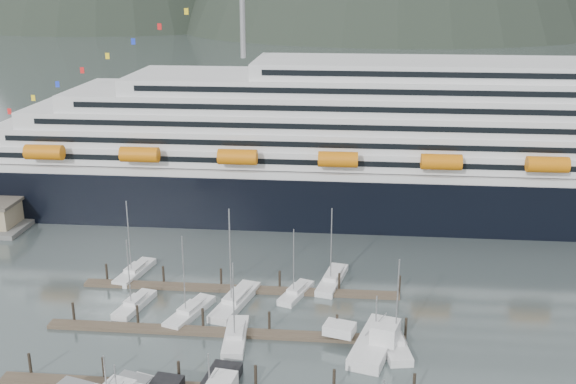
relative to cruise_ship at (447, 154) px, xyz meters
name	(u,v)px	position (x,y,z in m)	size (l,w,h in m)	color
ground	(258,347)	(-30.03, -54.94, -12.04)	(1600.00, 1600.00, 0.00)	#3F4A4A
cruise_ship	(447,154)	(0.00, 0.00, 0.00)	(210.00, 30.40, 50.30)	black
dock_mid	(224,332)	(-34.95, -51.89, -11.73)	(48.18, 2.28, 3.20)	#4B3E30
dock_far	(240,289)	(-34.95, -38.89, -11.73)	(48.18, 2.28, 3.20)	#4B3E30
sailboat_a	(135,305)	(-49.11, -45.81, -11.64)	(4.29, 9.04, 11.23)	silver
sailboat_b	(190,313)	(-40.70, -47.34, -11.62)	(5.69, 10.43, 12.79)	silver
sailboat_c	(235,337)	(-33.17, -53.42, -11.62)	(3.44, 10.18, 11.93)	silver
sailboat_d	(235,302)	(-34.89, -43.63, -11.60)	(5.94, 12.86, 15.72)	silver
sailboat_e	(135,272)	(-52.56, -34.95, -11.62)	(4.38, 10.27, 13.20)	silver
sailboat_f	(296,293)	(-26.39, -39.84, -11.64)	(5.09, 8.58, 11.28)	silver
sailboat_g	(332,280)	(-21.15, -34.95, -11.62)	(4.91, 11.29, 13.14)	silver
sailboat_h	(393,344)	(-12.76, -53.11, -11.61)	(4.62, 10.37, 13.13)	silver
trawler_e	(374,341)	(-15.23, -53.65, -11.04)	(10.47, 13.14, 8.17)	silver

